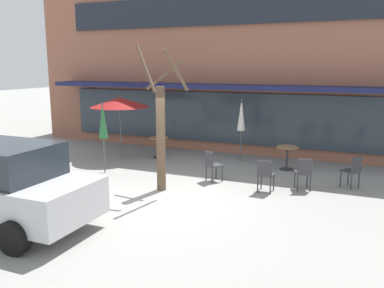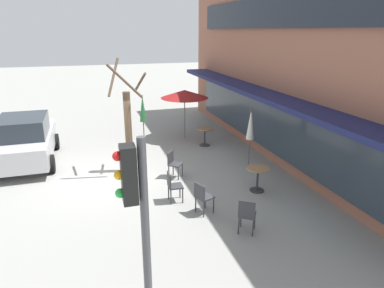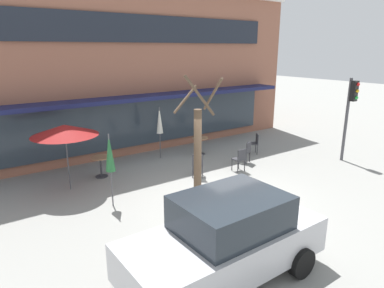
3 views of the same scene
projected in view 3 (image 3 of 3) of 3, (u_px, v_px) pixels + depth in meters
name	position (u px, v px, depth m)	size (l,w,h in m)	color
ground_plane	(224.00, 201.00, 10.50)	(80.00, 80.00, 0.00)	gray
building_facade	(98.00, 65.00, 17.32)	(17.83, 9.10, 7.35)	#935B47
cafe_table_near_wall	(101.00, 163.00, 12.33)	(0.70, 0.70, 0.76)	#333338
cafe_table_streetside	(200.00, 143.00, 14.98)	(0.70, 0.70, 0.76)	#333338
patio_umbrella_green_folded	(65.00, 130.00, 10.81)	(2.10, 2.10, 2.20)	#4C4C51
patio_umbrella_cream_folded	(110.00, 153.00, 9.75)	(0.28, 0.28, 2.20)	#4C4C51
patio_umbrella_corner_open	(160.00, 121.00, 14.15)	(0.28, 0.28, 2.20)	#4C4C51
cafe_chair_0	(255.00, 142.00, 15.07)	(0.55, 0.55, 0.89)	#333338
cafe_chair_1	(246.00, 151.00, 13.84)	(0.52, 0.52, 0.89)	#333338
cafe_chair_2	(240.00, 158.00, 12.87)	(0.41, 0.41, 0.89)	#333338
cafe_chair_3	(198.00, 163.00, 12.29)	(0.56, 0.56, 0.89)	#333338
parked_sedan	(226.00, 238.00, 6.79)	(4.21, 2.04, 1.76)	#B7B7BC
street_tree	(198.00, 146.00, 10.43)	(1.25, 1.26, 3.83)	brown
traffic_light_pole	(350.00, 106.00, 13.65)	(0.26, 0.44, 3.40)	#47474C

